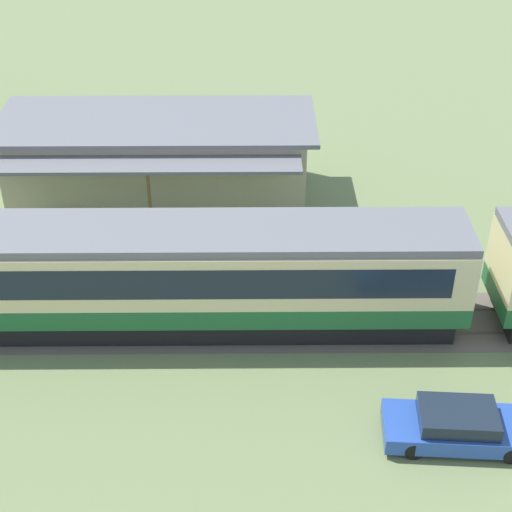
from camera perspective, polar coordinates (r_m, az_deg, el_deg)
name	(u,v)px	position (r m, az deg, el deg)	size (l,w,h in m)	color
ground_plane	(285,325)	(29.35, 2.11, -5.02)	(600.00, 600.00, 0.00)	#707F51
passenger_train	(175,273)	(28.21, -5.90, -1.21)	(66.83, 3.19, 4.12)	#1E6033
railway_track	(199,322)	(29.50, -4.16, -4.84)	(117.05, 3.60, 0.04)	#665B51
station_building	(159,158)	(36.91, -7.10, 7.09)	(14.46, 6.96, 3.92)	#BCB293
parked_car_blue_2	(460,426)	(25.47, 14.59, -11.88)	(4.86, 2.18, 1.24)	#284CA8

